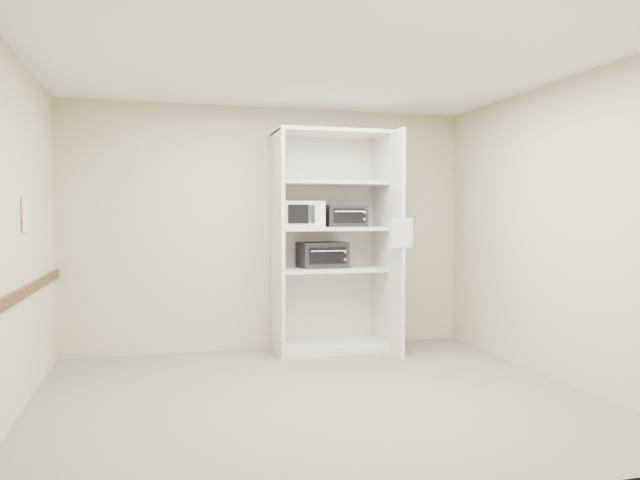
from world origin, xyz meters
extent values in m
cube|color=slate|center=(0.00, 0.00, 0.00)|extent=(4.50, 4.00, 0.01)
cube|color=white|center=(0.00, 0.00, 2.70)|extent=(4.50, 4.00, 0.01)
cube|color=#B7AE8E|center=(0.00, 2.00, 1.35)|extent=(4.50, 0.02, 2.70)
cube|color=#B7AE8E|center=(0.00, -2.00, 1.35)|extent=(4.50, 0.02, 2.70)
cube|color=#B7AE8E|center=(-2.25, 0.00, 1.35)|extent=(0.02, 4.00, 2.70)
cube|color=#B7AE8E|center=(2.25, 0.00, 1.35)|extent=(0.02, 4.00, 2.70)
cube|color=silver|center=(0.02, 1.68, 1.20)|extent=(0.04, 0.60, 2.40)
cube|color=silver|center=(1.22, 1.53, 1.20)|extent=(0.04, 0.90, 2.40)
cube|color=silver|center=(0.62, 1.99, 1.20)|extent=(1.24, 0.02, 2.40)
cube|color=silver|center=(0.62, 1.70, 0.05)|extent=(1.16, 0.56, 0.10)
cube|color=silver|center=(0.62, 1.70, 0.90)|extent=(1.16, 0.56, 0.04)
cube|color=silver|center=(0.62, 1.70, 1.35)|extent=(1.16, 0.56, 0.04)
cube|color=silver|center=(0.62, 1.70, 1.85)|extent=(1.16, 0.56, 0.04)
cube|color=silver|center=(0.62, 1.70, 2.40)|extent=(1.24, 0.60, 0.04)
cube|color=white|center=(0.29, 1.76, 1.51)|extent=(0.48, 0.38, 0.28)
cube|color=black|center=(0.78, 1.64, 1.49)|extent=(0.46, 0.37, 0.24)
cube|color=black|center=(0.53, 1.75, 1.06)|extent=(0.53, 0.41, 0.28)
cube|color=white|center=(1.20, 1.07, 1.32)|extent=(0.23, 0.03, 0.30)
cube|color=#372010|center=(-2.23, 0.00, 0.90)|extent=(0.04, 3.98, 0.08)
cube|color=white|center=(-2.24, 0.40, 1.49)|extent=(0.01, 0.19, 0.27)
camera|label=1|loc=(-1.27, -4.88, 1.47)|focal=35.00mm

